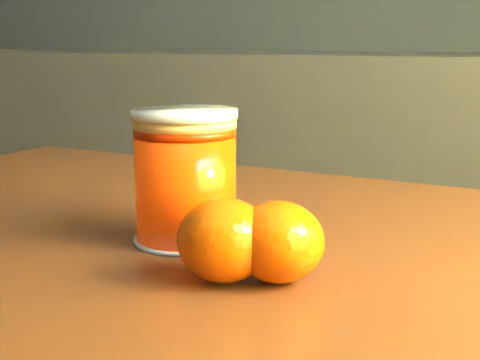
% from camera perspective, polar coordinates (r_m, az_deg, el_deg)
% --- Properties ---
extents(kitchen_counter, '(3.15, 0.60, 0.90)m').
position_cam_1_polar(kitchen_counter, '(2.20, -4.18, -0.96)').
color(kitchen_counter, '#434347').
rests_on(kitchen_counter, ground).
extents(juice_glass, '(0.09, 0.09, 0.11)m').
position_cam_1_polar(juice_glass, '(0.57, -4.66, 0.25)').
color(juice_glass, '#FA3A05').
rests_on(juice_glass, table).
extents(orange_front, '(0.08, 0.08, 0.06)m').
position_cam_1_polar(orange_front, '(0.48, -1.34, -5.13)').
color(orange_front, '#E55004').
rests_on(orange_front, table).
extents(orange_back, '(0.09, 0.09, 0.06)m').
position_cam_1_polar(orange_back, '(0.48, 3.28, -5.27)').
color(orange_back, '#E55004').
rests_on(orange_back, table).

